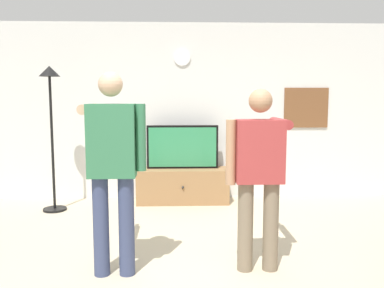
{
  "coord_description": "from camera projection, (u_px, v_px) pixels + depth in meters",
  "views": [
    {
      "loc": [
        -0.21,
        -3.34,
        1.59
      ],
      "look_at": [
        -0.04,
        1.2,
        1.05
      ],
      "focal_mm": 37.75,
      "sensor_mm": 36.0,
      "label": 1
    }
  ],
  "objects": [
    {
      "name": "ground_plane",
      "position": [
        201.0,
        280.0,
        3.51
      ],
      "size": [
        8.4,
        8.4,
        0.0
      ],
      "primitive_type": "plane",
      "color": "beige"
    },
    {
      "name": "back_wall",
      "position": [
        190.0,
        112.0,
        6.28
      ],
      "size": [
        6.4,
        0.1,
        2.7
      ],
      "primitive_type": "cube",
      "color": "silver",
      "rests_on": "ground_plane"
    },
    {
      "name": "tv_stand",
      "position": [
        183.0,
        186.0,
        6.06
      ],
      "size": [
        1.36,
        0.47,
        0.51
      ],
      "color": "#997047",
      "rests_on": "ground_plane"
    },
    {
      "name": "television",
      "position": [
        183.0,
        147.0,
        6.03
      ],
      "size": [
        1.07,
        0.07,
        0.65
      ],
      "color": "black",
      "rests_on": "tv_stand"
    },
    {
      "name": "wall_clock",
      "position": [
        182.0,
        57.0,
        6.12
      ],
      "size": [
        0.25,
        0.03,
        0.25
      ],
      "primitive_type": "cylinder",
      "rotation": [
        1.57,
        0.0,
        0.0
      ],
      "color": "white"
    },
    {
      "name": "framed_picture",
      "position": [
        306.0,
        108.0,
        6.29
      ],
      "size": [
        0.69,
        0.04,
        0.62
      ],
      "primitive_type": "cube",
      "color": "brown"
    },
    {
      "name": "floor_lamp",
      "position": [
        51.0,
        108.0,
        5.49
      ],
      "size": [
        0.32,
        0.32,
        2.0
      ],
      "color": "black",
      "rests_on": "ground_plane"
    },
    {
      "name": "person_standing_nearer_lamp",
      "position": [
        112.0,
        162.0,
        3.51
      ],
      "size": [
        0.59,
        0.78,
        1.79
      ],
      "color": "#384266",
      "rests_on": "ground_plane"
    },
    {
      "name": "person_standing_nearer_couch",
      "position": [
        259.0,
        169.0,
        3.62
      ],
      "size": [
        0.6,
        0.78,
        1.65
      ],
      "color": "#7A6B56",
      "rests_on": "ground_plane"
    }
  ]
}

